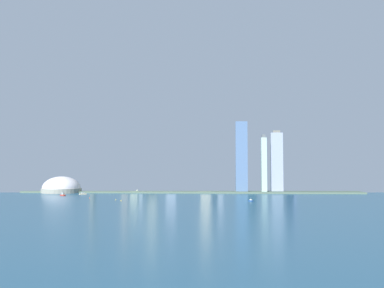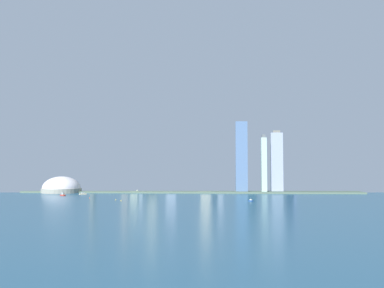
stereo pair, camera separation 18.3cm
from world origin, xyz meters
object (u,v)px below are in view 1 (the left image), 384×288
object	(u,v)px
stadium_dome	(62,189)
boat_1	(83,194)
skyscraper_5	(252,171)
skyscraper_12	(152,156)
boat_2	(63,195)
boat_0	(63,194)
skyscraper_4	(140,176)
boat_3	(251,201)
skyscraper_1	(277,162)
channel_buoy_1	(121,200)
skyscraper_0	(291,169)
skyscraper_8	(241,157)
skyscraper_10	(206,162)
channel_buoy_2	(116,199)
skyscraper_7	(125,156)
channel_buoy_0	(90,198)
skyscraper_2	(280,165)
skyscraper_9	(218,171)
skyscraper_6	(264,165)
airplane	(237,106)
observation_tower	(94,135)
skyscraper_3	(171,173)
skyscraper_11	(135,179)

from	to	relation	value
stadium_dome	boat_1	size ratio (longest dim) A/B	6.29
skyscraper_5	skyscraper_12	distance (m)	255.61
boat_1	boat_2	bearing A→B (deg)	15.68
skyscraper_5	boat_0	size ratio (longest dim) A/B	10.58
skyscraper_4	boat_3	size ratio (longest dim) A/B	8.20
skyscraper_1	channel_buoy_1	size ratio (longest dim) A/B	61.56
skyscraper_1	boat_3	xyz separation A→B (m)	(-81.12, -264.03, -69.89)
boat_3	skyscraper_0	bearing A→B (deg)	122.23
skyscraper_8	stadium_dome	bearing A→B (deg)	-176.70
skyscraper_10	boat_0	xyz separation A→B (m)	(-309.65, -113.59, -70.15)
skyscraper_4	channel_buoy_2	xyz separation A→B (m)	(12.43, -299.84, -36.11)
skyscraper_0	skyscraper_7	xyz separation A→B (m)	(-419.70, -1.69, 32.69)
skyscraper_7	channel_buoy_1	xyz separation A→B (m)	(68.04, -338.09, -87.52)
boat_0	channel_buoy_1	xyz separation A→B (m)	(170.00, -174.74, -0.31)
skyscraper_7	channel_buoy_0	distance (m)	292.86
skyscraper_2	skyscraper_8	size ratio (longest dim) A/B	0.84
skyscraper_9	boat_0	bearing A→B (deg)	-157.51
skyscraper_2	channel_buoy_0	bearing A→B (deg)	-146.70
skyscraper_6	airplane	bearing A→B (deg)	153.86
skyscraper_8	boat_2	size ratio (longest dim) A/B	11.26
skyscraper_2	skyscraper_9	world-z (taller)	skyscraper_2
skyscraper_8	channel_buoy_1	size ratio (longest dim) A/B	70.08
skyscraper_8	skyscraper_6	bearing A→B (deg)	-10.31
boat_1	boat_2	world-z (taller)	boat_1
skyscraper_10	observation_tower	bearing A→B (deg)	-176.85
skyscraper_4	boat_3	bearing A→B (deg)	-51.48
skyscraper_3	boat_1	size ratio (longest dim) A/B	6.47
skyscraper_7	channel_buoy_1	world-z (taller)	skyscraper_7
boat_0	channel_buoy_0	size ratio (longest dim) A/B	3.43
skyscraper_2	boat_1	world-z (taller)	skyscraper_2
boat_0	channel_buoy_1	bearing A→B (deg)	54.99
skyscraper_11	boat_0	size ratio (longest dim) A/B	6.73
skyscraper_8	channel_buoy_2	size ratio (longest dim) A/B	82.53
skyscraper_0	skyscraper_6	bearing A→B (deg)	-131.15
skyscraper_9	channel_buoy_2	distance (m)	346.97
skyscraper_3	skyscraper_5	size ratio (longest dim) A/B	0.95
skyscraper_6	channel_buoy_1	bearing A→B (deg)	-137.49
channel_buoy_0	skyscraper_6	bearing A→B (deg)	29.00
skyscraper_2	boat_2	world-z (taller)	skyscraper_2
skyscraper_5	channel_buoy_0	xyz separation A→B (m)	(-327.92, -277.11, -48.55)
boat_1	skyscraper_9	bearing A→B (deg)	167.12
skyscraper_1	boat_2	distance (m)	485.98
skyscraper_6	skyscraper_11	xyz separation A→B (m)	(-304.93, 16.27, -33.49)
boat_1	airplane	size ratio (longest dim) A/B	0.43
stadium_dome	skyscraper_3	size ratio (longest dim) A/B	0.97
skyscraper_2	boat_0	distance (m)	516.71
skyscraper_1	skyscraper_4	size ratio (longest dim) A/B	1.97
skyscraper_4	skyscraper_9	bearing A→B (deg)	-2.82
stadium_dome	skyscraper_12	xyz separation A→B (m)	(197.26, 106.58, 78.10)
skyscraper_8	skyscraper_11	world-z (taller)	skyscraper_8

